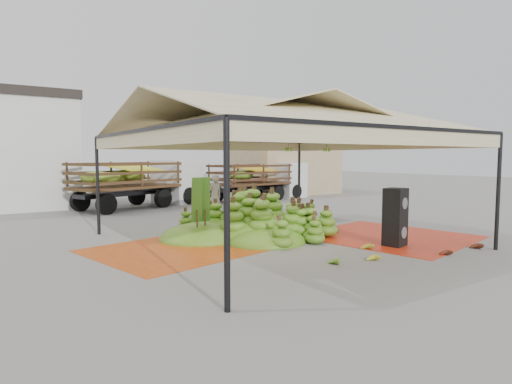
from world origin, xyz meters
TOP-DOWN VIEW (x-y plane):
  - ground at (0.00, 0.00)m, footprint 90.00×90.00m
  - canopy_tent at (0.00, 0.00)m, footprint 8.10×8.10m
  - building_tan at (10.00, 13.00)m, footprint 6.30×5.30m
  - tarp_left at (-2.97, 0.59)m, footprint 4.57×4.43m
  - tarp_right at (3.18, -1.21)m, footprint 5.05×5.22m
  - banana_heap at (0.08, 1.19)m, footprint 6.33×5.34m
  - hand_yellow_a at (1.17, -2.18)m, footprint 0.57×0.51m
  - hand_yellow_b at (0.39, -3.10)m, footprint 0.55×0.54m
  - hand_red_a at (3.60, -3.70)m, footprint 0.51×0.43m
  - hand_red_b at (2.26, -3.70)m, footprint 0.51×0.46m
  - hand_green at (-0.64, -2.82)m, footprint 0.48×0.40m
  - hanging_bunches at (1.26, 0.25)m, footprint 1.74×0.24m
  - speaker_stack at (2.22, -2.23)m, footprint 0.67×0.62m
  - banana_leaves at (-1.87, 1.36)m, footprint 0.96×1.36m
  - vendor at (0.41, 4.64)m, footprint 0.69×0.50m
  - truck_left at (-0.28, 10.43)m, footprint 6.85×4.32m
  - truck_right at (6.46, 10.16)m, footprint 6.25×3.08m

SIDE VIEW (x-z plane):
  - ground at x=0.00m, z-range 0.00..0.00m
  - banana_leaves at x=-1.87m, z-range -1.85..1.85m
  - tarp_left at x=-2.97m, z-range 0.00..0.01m
  - tarp_right at x=3.18m, z-range 0.00..0.01m
  - hand_red_b at x=2.26m, z-range 0.00..0.19m
  - hand_yellow_b at x=0.39m, z-range 0.00..0.20m
  - hand_green at x=-0.64m, z-range 0.00..0.20m
  - hand_red_a at x=3.60m, z-range 0.00..0.22m
  - hand_yellow_a at x=1.17m, z-range 0.00..0.22m
  - banana_heap at x=0.08m, z-range 0.00..1.29m
  - speaker_stack at x=2.22m, z-range 0.00..1.57m
  - vendor at x=0.41m, z-range 0.00..1.73m
  - truck_right at x=6.46m, z-range 0.24..2.29m
  - truck_left at x=-0.28m, z-range 0.26..2.48m
  - building_tan at x=10.00m, z-range 0.02..4.12m
  - hanging_bunches at x=1.26m, z-range 2.52..2.72m
  - canopy_tent at x=0.00m, z-range 1.30..5.30m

